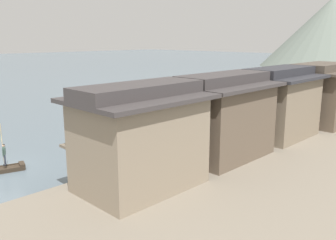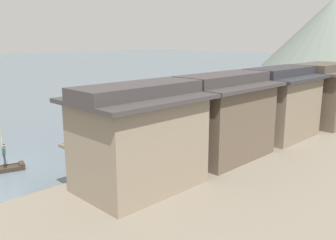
# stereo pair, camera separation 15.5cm
# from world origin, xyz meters

# --- Properties ---
(ground_plane) EXTENTS (400.00, 400.00, 0.00)m
(ground_plane) POSITION_xyz_m (0.00, 0.00, 0.00)
(ground_plane) COLOR slate
(boatman_person) EXTENTS (0.54, 0.36, 3.04)m
(boatman_person) POSITION_xyz_m (0.34, -0.00, 1.44)
(boatman_person) COLOR black
(boatman_person) RESTS_ON boat_foreground_poled
(boat_moored_nearest) EXTENTS (2.10, 4.66, 0.54)m
(boat_moored_nearest) POSITION_xyz_m (5.32, 9.81, 0.18)
(boat_moored_nearest) COLOR brown
(boat_moored_nearest) RESTS_ON ground
(boat_moored_second) EXTENTS (1.59, 3.97, 0.34)m
(boat_moored_second) POSITION_xyz_m (-4.13, 40.52, 0.12)
(boat_moored_second) COLOR #232326
(boat_moored_second) RESTS_ON ground
(boat_moored_third) EXTENTS (1.50, 4.19, 0.50)m
(boat_moored_third) POSITION_xyz_m (5.84, 46.47, 0.17)
(boat_moored_third) COLOR #232326
(boat_moored_third) RESTS_ON ground
(boat_moored_far) EXTENTS (3.37, 2.75, 0.76)m
(boat_moored_far) POSITION_xyz_m (-2.42, 44.32, 0.29)
(boat_moored_far) COLOR #33281E
(boat_moored_far) RESTS_ON ground
(boat_midriver_drifting) EXTENTS (1.14, 4.12, 0.64)m
(boat_midriver_drifting) POSITION_xyz_m (5.51, 20.68, 0.22)
(boat_midriver_drifting) COLOR #232326
(boat_midriver_drifting) RESTS_ON ground
(boat_midriver_upstream) EXTENTS (1.17, 5.24, 0.49)m
(boat_midriver_upstream) POSITION_xyz_m (5.78, 26.45, 0.16)
(boat_midriver_upstream) COLOR #33281E
(boat_midriver_upstream) RESTS_ON ground
(boat_upstream_distant) EXTENTS (3.51, 1.03, 0.71)m
(boat_upstream_distant) POSITION_xyz_m (-5.72, 27.91, 0.27)
(boat_upstream_distant) COLOR brown
(boat_upstream_distant) RESTS_ON ground
(house_waterfront_nearest) EXTENTS (5.92, 7.81, 6.14)m
(house_waterfront_nearest) POSITION_xyz_m (10.74, 3.89, 3.77)
(house_waterfront_nearest) COLOR gray
(house_waterfront_nearest) RESTS_ON riverbank_right
(house_waterfront_second) EXTENTS (5.88, 7.89, 6.14)m
(house_waterfront_second) POSITION_xyz_m (10.72, 11.97, 3.77)
(house_waterfront_second) COLOR brown
(house_waterfront_second) RESTS_ON riverbank_right
(house_waterfront_tall) EXTENTS (6.08, 7.64, 6.14)m
(house_waterfront_tall) POSITION_xyz_m (10.82, 20.00, 3.77)
(house_waterfront_tall) COLOR #7F705B
(house_waterfront_tall) RESTS_ON riverbank_right
(house_waterfront_narrow) EXTENTS (6.99, 6.95, 6.14)m
(house_waterfront_narrow) POSITION_xyz_m (11.28, 27.53, 3.77)
(house_waterfront_narrow) COLOR brown
(house_waterfront_narrow) RESTS_ON riverbank_right
(hill_far_centre) EXTENTS (44.22, 44.22, 22.37)m
(hill_far_centre) POSITION_xyz_m (-22.01, 115.57, 11.18)
(hill_far_centre) COLOR slate
(hill_far_centre) RESTS_ON ground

